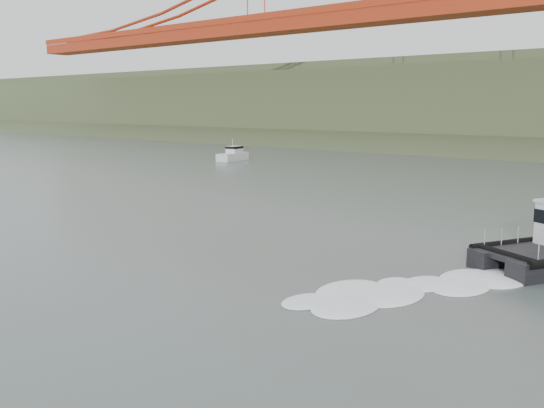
{
  "coord_description": "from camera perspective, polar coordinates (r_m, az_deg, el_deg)",
  "views": [
    {
      "loc": [
        18.8,
        -15.28,
        7.65
      ],
      "look_at": [
        -1.78,
        9.53,
        2.4
      ],
      "focal_mm": 40.0,
      "sensor_mm": 36.0,
      "label": 1
    }
  ],
  "objects": [
    {
      "name": "ground",
      "position": [
        25.4,
        -10.82,
        -8.45
      ],
      "size": [
        400.0,
        400.0,
        0.0
      ],
      "primitive_type": "plane",
      "color": "#46534F",
      "rests_on": "ground"
    },
    {
      "name": "motorboat",
      "position": [
        85.7,
        -3.68,
        4.65
      ],
      "size": [
        3.01,
        6.01,
        3.16
      ],
      "rotation": [
        0.0,
        0.0,
        0.2
      ],
      "color": "silver",
      "rests_on": "ground"
    }
  ]
}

